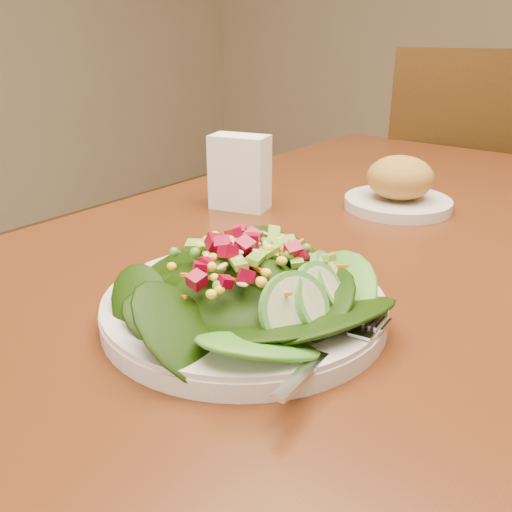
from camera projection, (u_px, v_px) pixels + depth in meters
name	position (u px, v px, depth m)	size (l,w,h in m)	color
dining_table	(380.00, 302.00, 0.86)	(0.90, 1.40, 0.75)	#4C220D
chair_far	(463.00, 214.00, 1.66)	(0.57, 0.57, 0.98)	#331D08
salad_plate	(252.00, 293.00, 0.58)	(0.30, 0.30, 0.09)	silver
bread_plate	(399.00, 187.00, 0.94)	(0.18, 0.18, 0.09)	silver
napkin_holder	(240.00, 170.00, 0.93)	(0.10, 0.07, 0.12)	white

